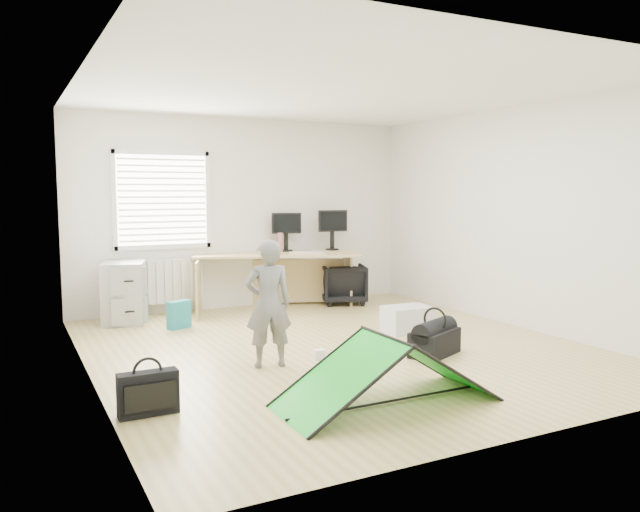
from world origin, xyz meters
name	(u,v)px	position (x,y,z in m)	size (l,w,h in m)	color
ground	(337,347)	(0.00, 0.00, 0.00)	(5.50, 5.50, 0.00)	tan
back_wall	(246,213)	(0.00, 2.75, 1.35)	(5.00, 0.02, 2.70)	silver
window	(162,200)	(-1.20, 2.71, 1.55)	(1.20, 0.06, 1.20)	silver
radiator	(165,281)	(-1.20, 2.67, 0.45)	(1.00, 0.12, 0.60)	silver
desk	(277,281)	(0.31, 2.33, 0.40)	(2.32, 0.74, 0.79)	tan
filing_cabinet	(124,292)	(-1.79, 2.37, 0.39)	(0.50, 0.67, 0.78)	#939598
monitor_left	(286,237)	(0.55, 2.56, 1.00)	(0.43, 0.09, 0.41)	black
monitor_right	(332,235)	(1.24, 2.43, 1.01)	(0.46, 0.10, 0.44)	black
keyboard	(307,253)	(0.67, 2.12, 0.80)	(0.49, 0.17, 0.02)	beige
thermos	(280,242)	(0.44, 2.53, 0.93)	(0.08, 0.08, 0.28)	#AD6260
office_chair	(343,284)	(1.34, 2.26, 0.29)	(0.63, 0.65, 0.59)	black
person	(268,304)	(-0.93, -0.34, 0.61)	(0.45, 0.29, 1.22)	slate
kite	(387,370)	(-0.50, -1.74, 0.27)	(1.74, 0.77, 0.54)	#11B920
storage_crate	(407,319)	(1.11, 0.29, 0.15)	(0.54, 0.38, 0.30)	silver
tote_bag	(179,315)	(-1.27, 1.70, 0.17)	(0.29, 0.13, 0.34)	#1D7580
laptop_bag	(148,393)	(-2.23, -1.13, 0.17)	(0.44, 0.13, 0.33)	black
white_box	(319,354)	(-0.38, -0.33, 0.05)	(0.10, 0.10, 0.10)	silver
duffel_bag	(435,343)	(0.74, -0.72, 0.13)	(0.59, 0.30, 0.26)	black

